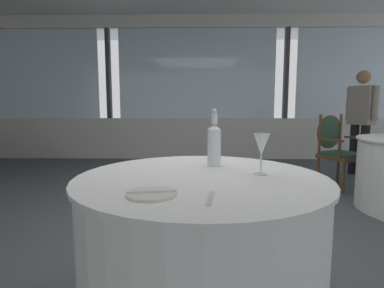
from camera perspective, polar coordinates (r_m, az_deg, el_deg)
The scene contains 10 objects.
ground_plane at distance 2.76m, azimuth 0.66°, elevation -16.36°, with size 15.03×15.03×0.00m, color #4C5156.
window_wall_far at distance 6.39m, azimuth 0.91°, elevation 7.64°, with size 11.56×0.14×2.92m.
foreground_table at distance 1.60m, azimuth 1.73°, elevation -19.46°, with size 1.20×1.20×0.76m.
side_plate at distance 1.17m, azimuth -7.53°, elevation -9.22°, with size 0.19×0.19×0.01m, color silver.
butter_knife at distance 1.17m, azimuth -7.54°, elevation -8.97°, with size 0.19×0.02×0.00m, color silver.
dinner_fork at distance 1.12m, azimuth 3.49°, elevation -10.12°, with size 0.17×0.02×0.00m, color silver.
water_bottle at distance 1.71m, azimuth 4.16°, elevation 0.16°, with size 0.08×0.08×0.32m.
wine_glass at distance 1.51m, azimuth 12.87°, elevation -0.25°, with size 0.08×0.08×0.20m.
dining_chair_0_0 at distance 4.55m, azimuth 25.39°, elevation -0.28°, with size 0.64×0.62×0.99m.
diner_person_0 at distance 5.50m, azimuth 29.08°, elevation 4.57°, with size 0.34×0.48×1.66m.
Camera 1 is at (0.02, -2.53, 1.10)m, focal length 28.49 mm.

